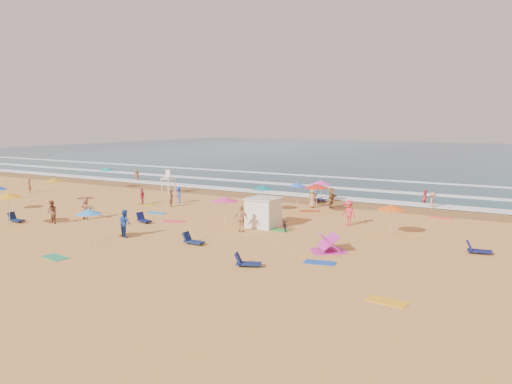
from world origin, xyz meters
The scene contains 13 objects.
ground centered at (0.00, 0.00, 0.00)m, with size 220.00×220.00×0.00m, color gold.
ocean centered at (0.00, 84.00, 0.00)m, with size 220.00×140.00×0.18m, color #0C4756.
wet_sand centered at (0.00, 12.50, 0.01)m, with size 220.00×220.00×0.00m, color olive.
surf_foam centered at (0.00, 21.32, 0.10)m, with size 200.00×18.70×0.05m.
cabana centered at (6.62, 0.00, 1.00)m, with size 2.00×2.00×2.00m, color white.
cabana_roof centered at (6.62, 0.00, 2.06)m, with size 2.20×2.20×0.12m, color silver.
bicycle centered at (8.52, -0.30, 0.42)m, with size 0.56×1.61×0.85m, color black.
lifeguard_stand centered at (-10.37, 9.57, 1.05)m, with size 1.20×1.20×2.10m, color white, non-canonical shape.
beach_umbrellas centered at (2.22, 1.59, 2.06)m, with size 51.61×26.78×0.77m.
loungers centered at (4.91, -2.51, 0.17)m, with size 52.83×22.64×0.34m.
towels centered at (4.30, -2.29, 0.01)m, with size 31.45×24.20×0.03m.
popup_tents centered at (18.60, 0.49, 0.60)m, with size 12.92×11.23×1.20m.
beachgoers centered at (0.14, 3.74, 0.81)m, with size 43.30×24.43×2.12m.
Camera 1 is at (24.10, -30.79, 7.60)m, focal length 35.00 mm.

